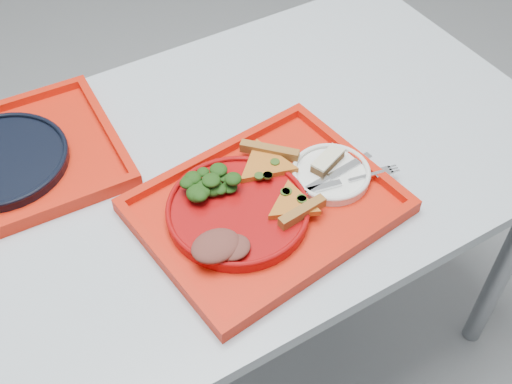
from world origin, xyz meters
TOP-DOWN VIEW (x-y plane):
  - ground at (0.00, 0.00)m, footprint 10.00×10.00m
  - table at (0.00, 0.00)m, footprint 1.60×0.80m
  - tray_main at (0.11, -0.15)m, footprint 0.49×0.40m
  - tray_far at (-0.27, 0.21)m, footprint 0.47×0.37m
  - dinner_plate at (0.06, -0.14)m, footprint 0.26×0.26m
  - side_plate at (0.26, -0.15)m, footprint 0.15×0.15m
  - navy_plate at (-0.27, 0.21)m, footprint 0.26×0.26m
  - pizza_slice_a at (0.15, -0.19)m, footprint 0.11×0.12m
  - pizza_slice_b at (0.16, -0.07)m, footprint 0.17×0.17m
  - salad_heap at (0.04, -0.08)m, footprint 0.10×0.09m
  - meat_portion at (-0.02, -0.20)m, footprint 0.09×0.07m
  - dessert_bar at (0.27, -0.13)m, footprint 0.08×0.05m
  - knife at (0.26, -0.16)m, footprint 0.19×0.03m
  - fork at (0.27, -0.19)m, footprint 0.19×0.06m

SIDE VIEW (x-z plane):
  - ground at x=0.00m, z-range 0.00..0.00m
  - table at x=0.00m, z-range 0.30..1.05m
  - tray_main at x=0.11m, z-range 0.75..0.76m
  - tray_far at x=-0.27m, z-range 0.75..0.76m
  - side_plate at x=0.26m, z-range 0.76..0.78m
  - navy_plate at x=-0.27m, z-range 0.76..0.78m
  - dinner_plate at x=0.06m, z-range 0.76..0.78m
  - knife at x=0.26m, z-range 0.78..0.78m
  - fork at x=0.27m, z-range 0.78..0.78m
  - dessert_bar at x=0.27m, z-range 0.78..0.80m
  - pizza_slice_a at x=0.15m, z-range 0.78..0.80m
  - pizza_slice_b at x=0.16m, z-range 0.78..0.80m
  - meat_portion at x=-0.02m, z-range 0.78..0.81m
  - salad_heap at x=0.04m, z-range 0.78..0.83m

